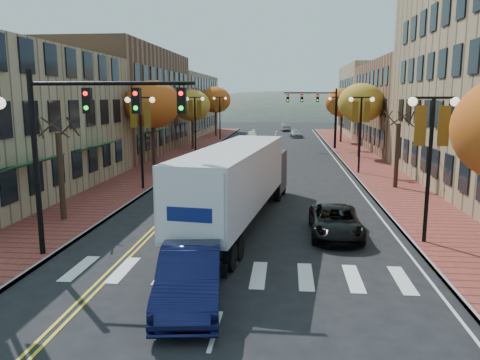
# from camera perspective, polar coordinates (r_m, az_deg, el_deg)

# --- Properties ---
(ground) EXTENTS (200.00, 200.00, 0.00)m
(ground) POSITION_cam_1_polar(r_m,az_deg,el_deg) (14.63, -1.82, -14.25)
(ground) COLOR black
(ground) RESTS_ON ground
(sidewalk_left) EXTENTS (4.00, 85.00, 0.15)m
(sidewalk_left) POSITION_cam_1_polar(r_m,az_deg,el_deg) (47.34, -7.55, 2.77)
(sidewalk_left) COLOR brown
(sidewalk_left) RESTS_ON ground
(sidewalk_right) EXTENTS (4.00, 85.00, 0.15)m
(sidewalk_right) POSITION_cam_1_polar(r_m,az_deg,el_deg) (46.67, 14.53, 2.43)
(sidewalk_right) COLOR brown
(sidewalk_right) RESTS_ON ground
(building_left_mid) EXTENTS (12.00, 24.00, 11.00)m
(building_left_mid) POSITION_cam_1_polar(r_m,az_deg,el_deg) (52.67, -15.43, 9.15)
(building_left_mid) COLOR brown
(building_left_mid) RESTS_ON ground
(building_left_far) EXTENTS (12.00, 26.00, 9.50)m
(building_left_far) POSITION_cam_1_polar(r_m,az_deg,el_deg) (76.56, -8.65, 9.01)
(building_left_far) COLOR #9E8966
(building_left_far) RESTS_ON ground
(building_right_mid) EXTENTS (15.00, 24.00, 10.00)m
(building_right_mid) POSITION_cam_1_polar(r_m,az_deg,el_deg) (57.71, 22.75, 8.29)
(building_right_mid) COLOR brown
(building_right_mid) RESTS_ON ground
(building_right_far) EXTENTS (15.00, 20.00, 11.00)m
(building_right_far) POSITION_cam_1_polar(r_m,az_deg,el_deg) (79.01, 18.11, 9.21)
(building_right_far) COLOR #9E8966
(building_right_far) RESTS_ON ground
(tree_left_a) EXTENTS (0.28, 0.28, 4.20)m
(tree_left_a) POSITION_cam_1_polar(r_m,az_deg,el_deg) (24.09, -20.97, 0.39)
(tree_left_a) COLOR #382619
(tree_left_a) RESTS_ON sidewalk_left
(tree_left_b) EXTENTS (4.48, 4.48, 7.21)m
(tree_left_b) POSITION_cam_1_polar(r_m,az_deg,el_deg) (38.75, -10.62, 9.05)
(tree_left_b) COLOR #382619
(tree_left_b) RESTS_ON sidewalk_left
(tree_left_c) EXTENTS (4.16, 4.16, 6.69)m
(tree_left_c) POSITION_cam_1_polar(r_m,az_deg,el_deg) (54.30, -5.86, 9.00)
(tree_left_c) COLOR #382619
(tree_left_c) RESTS_ON sidewalk_left
(tree_left_d) EXTENTS (4.61, 4.61, 7.42)m
(tree_left_d) POSITION_cam_1_polar(r_m,az_deg,el_deg) (72.03, -3.00, 9.73)
(tree_left_d) COLOR #382619
(tree_left_d) RESTS_ON sidewalk_left
(tree_right_b) EXTENTS (0.28, 0.28, 4.20)m
(tree_right_b) POSITION_cam_1_polar(r_m,az_deg,el_deg) (32.27, 18.59, 2.83)
(tree_right_b) COLOR #382619
(tree_right_b) RESTS_ON sidewalk_right
(tree_right_c) EXTENTS (4.48, 4.48, 7.21)m
(tree_right_c) POSITION_cam_1_polar(r_m,az_deg,el_deg) (47.77, 14.54, 9.07)
(tree_right_c) COLOR #382619
(tree_right_c) RESTS_ON sidewalk_right
(tree_right_d) EXTENTS (4.35, 4.35, 7.00)m
(tree_right_d) POSITION_cam_1_polar(r_m,az_deg,el_deg) (63.64, 12.33, 9.19)
(tree_right_d) COLOR #382619
(tree_right_d) RESTS_ON sidewalk_right
(lamp_left_b) EXTENTS (1.96, 0.36, 6.05)m
(lamp_left_b) POSITION_cam_1_polar(r_m,az_deg,el_deg) (30.70, -12.01, 6.63)
(lamp_left_b) COLOR black
(lamp_left_b) RESTS_ON ground
(lamp_left_c) EXTENTS (1.96, 0.36, 6.05)m
(lamp_left_c) POSITION_cam_1_polar(r_m,az_deg,el_deg) (48.15, -5.51, 7.97)
(lamp_left_c) COLOR black
(lamp_left_c) RESTS_ON ground
(lamp_left_d) EXTENTS (1.96, 0.36, 6.05)m
(lamp_left_d) POSITION_cam_1_polar(r_m,az_deg,el_deg) (65.90, -2.47, 8.57)
(lamp_left_d) COLOR black
(lamp_left_d) RESTS_ON ground
(lamp_right_a) EXTENTS (1.96, 0.36, 6.05)m
(lamp_right_a) POSITION_cam_1_polar(r_m,az_deg,el_deg) (20.13, 22.25, 4.39)
(lamp_right_a) COLOR black
(lamp_right_a) RESTS_ON ground
(lamp_right_b) EXTENTS (1.96, 0.36, 6.05)m
(lamp_right_b) POSITION_cam_1_polar(r_m,az_deg,el_deg) (37.70, 14.51, 7.13)
(lamp_right_b) COLOR black
(lamp_right_b) RESTS_ON ground
(lamp_right_c) EXTENTS (1.96, 0.36, 6.05)m
(lamp_right_c) POSITION_cam_1_polar(r_m,az_deg,el_deg) (55.54, 11.69, 8.09)
(lamp_right_c) COLOR black
(lamp_right_c) RESTS_ON ground
(traffic_mast_near) EXTENTS (6.10, 0.35, 7.00)m
(traffic_mast_near) POSITION_cam_1_polar(r_m,az_deg,el_deg) (17.79, -18.48, 6.01)
(traffic_mast_near) COLOR black
(traffic_mast_near) RESTS_ON ground
(traffic_mast_far) EXTENTS (6.10, 0.34, 7.00)m
(traffic_mast_far) POSITION_cam_1_polar(r_m,az_deg,el_deg) (55.35, 9.60, 8.80)
(traffic_mast_far) COLOR black
(traffic_mast_far) RESTS_ON ground
(semi_truck) EXTENTS (4.36, 15.53, 3.84)m
(semi_truck) POSITION_cam_1_polar(r_m,az_deg,el_deg) (22.24, 0.13, 0.28)
(semi_truck) COLOR black
(semi_truck) RESTS_ON ground
(navy_sedan) EXTENTS (2.40, 5.25, 1.67)m
(navy_sedan) POSITION_cam_1_polar(r_m,az_deg,el_deg) (14.04, -6.10, -11.68)
(navy_sedan) COLOR black
(navy_sedan) RESTS_ON ground
(black_suv) EXTENTS (2.21, 4.72, 1.31)m
(black_suv) POSITION_cam_1_polar(r_m,az_deg,el_deg) (20.96, 11.57, -4.99)
(black_suv) COLOR black
(black_suv) RESTS_ON ground
(car_far_white) EXTENTS (1.57, 3.80, 1.29)m
(car_far_white) POSITION_cam_1_polar(r_m,az_deg,el_deg) (67.03, 1.45, 5.47)
(car_far_white) COLOR white
(car_far_white) RESTS_ON ground
(car_far_silver) EXTENTS (2.01, 4.29, 1.21)m
(car_far_silver) POSITION_cam_1_polar(r_m,az_deg,el_deg) (71.59, 6.84, 5.67)
(car_far_silver) COLOR #94959B
(car_far_silver) RESTS_ON ground
(car_far_oncoming) EXTENTS (1.98, 4.32, 1.37)m
(car_far_oncoming) POSITION_cam_1_polar(r_m,az_deg,el_deg) (84.72, 5.53, 6.42)
(car_far_oncoming) COLOR #96979D
(car_far_oncoming) RESTS_ON ground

